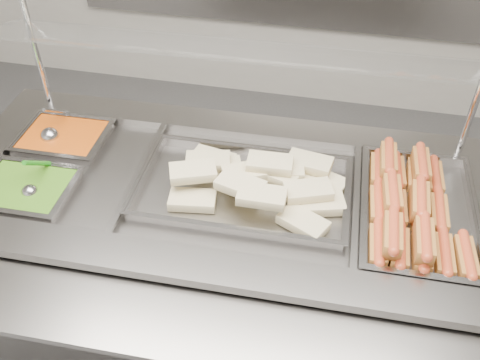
% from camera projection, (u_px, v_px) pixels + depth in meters
% --- Properties ---
extents(steam_counter, '(2.05, 0.94, 0.97)m').
position_uv_depth(steam_counter, '(227.00, 270.00, 2.23)').
color(steam_counter, gray).
rests_on(steam_counter, ground).
extents(tray_rail, '(1.95, 0.45, 0.06)m').
position_uv_depth(tray_rail, '(185.00, 321.00, 1.54)').
color(tray_rail, gray).
rests_on(tray_rail, steam_counter).
extents(sneeze_guard, '(1.79, 0.36, 0.47)m').
position_uv_depth(sneeze_guard, '(238.00, 53.00, 1.82)').
color(sneeze_guard, silver).
rests_on(sneeze_guard, steam_counter).
extents(pan_hotdogs, '(0.38, 0.60, 0.11)m').
position_uv_depth(pan_hotdogs, '(416.00, 218.00, 1.84)').
color(pan_hotdogs, gray).
rests_on(pan_hotdogs, steam_counter).
extents(pan_wraps, '(0.74, 0.45, 0.08)m').
position_uv_depth(pan_wraps, '(243.00, 191.00, 1.92)').
color(pan_wraps, gray).
rests_on(pan_wraps, steam_counter).
extents(pan_beans, '(0.33, 0.27, 0.11)m').
position_uv_depth(pan_beans, '(65.00, 144.00, 2.15)').
color(pan_beans, gray).
rests_on(pan_beans, steam_counter).
extents(pan_peas, '(0.33, 0.27, 0.11)m').
position_uv_depth(pan_peas, '(28.00, 196.00, 1.92)').
color(pan_peas, gray).
rests_on(pan_peas, steam_counter).
extents(hotdogs_in_buns, '(0.34, 0.56, 0.13)m').
position_uv_depth(hotdogs_in_buns, '(410.00, 208.00, 1.81)').
color(hotdogs_in_buns, '#94531F').
rests_on(hotdogs_in_buns, pan_hotdogs).
extents(tortilla_wraps, '(0.64, 0.41, 0.11)m').
position_uv_depth(tortilla_wraps, '(261.00, 180.00, 1.90)').
color(tortilla_wraps, '#CCB889').
rests_on(tortilla_wraps, pan_wraps).
extents(ladle, '(0.08, 0.21, 0.17)m').
position_uv_depth(ladle, '(51.00, 135.00, 2.11)').
color(ladle, '#A4A4A9').
rests_on(ladle, pan_beans).
extents(serving_spoon, '(0.06, 0.19, 0.16)m').
position_uv_depth(serving_spoon, '(32.00, 187.00, 1.88)').
color(serving_spoon, '#A4A4A9').
rests_on(serving_spoon, pan_peas).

